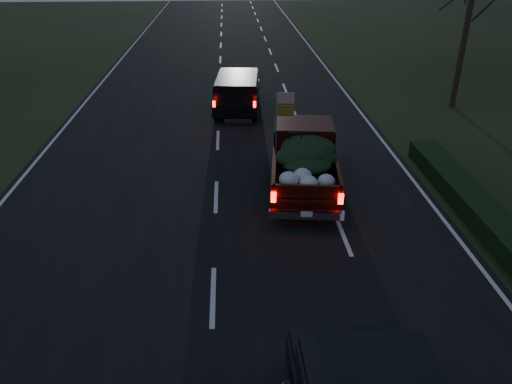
{
  "coord_description": "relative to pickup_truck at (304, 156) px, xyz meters",
  "views": [
    {
      "loc": [
        0.48,
        -9.27,
        7.5
      ],
      "look_at": [
        1.16,
        2.76,
        1.3
      ],
      "focal_mm": 35.0,
      "sensor_mm": 36.0,
      "label": 1
    }
  ],
  "objects": [
    {
      "name": "ground",
      "position": [
        -2.92,
        -5.73,
        -1.06
      ],
      "size": [
        120.0,
        120.0,
        0.0
      ],
      "primitive_type": "plane",
      "color": "black",
      "rests_on": "ground"
    },
    {
      "name": "road_asphalt",
      "position": [
        -2.92,
        -5.73,
        -1.05
      ],
      "size": [
        14.0,
        120.0,
        0.02
      ],
      "primitive_type": "cube",
      "color": "black",
      "rests_on": "ground"
    },
    {
      "name": "hedge_row",
      "position": [
        4.88,
        -2.73,
        -0.76
      ],
      "size": [
        1.0,
        10.0,
        0.6
      ],
      "primitive_type": "cube",
      "color": "black",
      "rests_on": "ground"
    },
    {
      "name": "pickup_truck",
      "position": [
        0.0,
        0.0,
        0.0
      ],
      "size": [
        2.65,
        5.6,
        2.83
      ],
      "rotation": [
        0.0,
        0.0,
        -0.11
      ],
      "color": "#350D07",
      "rests_on": "ground"
    },
    {
      "name": "lead_suv",
      "position": [
        -2.0,
        8.25,
        -0.04
      ],
      "size": [
        2.36,
        4.87,
        1.36
      ],
      "rotation": [
        0.0,
        0.0,
        -0.09
      ],
      "color": "black",
      "rests_on": "ground"
    }
  ]
}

